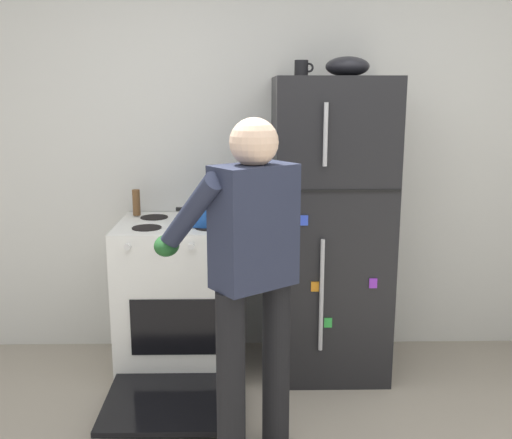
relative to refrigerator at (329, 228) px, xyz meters
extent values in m
cube|color=silver|center=(-0.36, 0.38, 0.46)|extent=(6.00, 0.10, 2.70)
cube|color=black|center=(0.00, 0.00, 0.00)|extent=(0.68, 0.68, 1.78)
cube|color=black|center=(0.00, -0.34, 0.29)|extent=(0.67, 0.01, 0.01)
cylinder|color=#B7B7BC|center=(-0.08, -0.36, -0.30)|extent=(0.02, 0.02, 0.65)
cylinder|color=#B7B7BC|center=(-0.08, -0.36, 0.59)|extent=(0.02, 0.02, 0.33)
cube|color=purple|center=(0.21, -0.35, -0.24)|extent=(0.04, 0.01, 0.06)
cube|color=orange|center=(-0.12, -0.35, -0.26)|extent=(0.04, 0.01, 0.06)
cube|color=green|center=(-0.04, -0.35, -0.47)|extent=(0.04, 0.01, 0.06)
cube|color=blue|center=(-0.19, -0.35, 0.12)|extent=(0.04, 0.01, 0.06)
cube|color=white|center=(-0.90, 0.00, -0.43)|extent=(0.76, 0.64, 0.93)
cube|color=black|center=(-0.90, -0.32, -0.50)|extent=(0.53, 0.01, 0.33)
cylinder|color=black|center=(-1.08, -0.14, 0.04)|extent=(0.17, 0.17, 0.01)
cylinder|color=black|center=(-0.71, -0.14, 0.04)|extent=(0.17, 0.17, 0.01)
cylinder|color=black|center=(-1.08, 0.14, 0.04)|extent=(0.17, 0.17, 0.01)
cylinder|color=black|center=(-0.71, 0.14, 0.04)|extent=(0.17, 0.17, 0.01)
cylinder|color=silver|center=(-1.16, -0.33, -0.02)|extent=(0.04, 0.03, 0.04)
cylinder|color=silver|center=(-0.99, -0.33, -0.02)|extent=(0.04, 0.03, 0.04)
cylinder|color=silver|center=(-0.81, -0.33, -0.02)|extent=(0.04, 0.03, 0.04)
cylinder|color=silver|center=(-0.64, -0.33, -0.02)|extent=(0.04, 0.03, 0.04)
cube|color=black|center=(-0.90, -0.62, -0.81)|extent=(0.72, 0.59, 0.04)
cylinder|color=black|center=(-0.58, -1.06, -0.46)|extent=(0.13, 0.13, 0.86)
cylinder|color=black|center=(-0.37, -0.91, -0.46)|extent=(0.13, 0.13, 0.86)
cube|color=#23283D|center=(-0.47, -0.98, 0.24)|extent=(0.41, 0.37, 0.54)
sphere|color=beige|center=(-0.47, -0.98, 0.60)|extent=(0.21, 0.21, 0.21)
sphere|color=#2B2B2B|center=(-0.47, -0.98, 0.57)|extent=(0.15, 0.15, 0.15)
cylinder|color=#23283D|center=(-0.76, -0.93, 0.28)|extent=(0.36, 0.44, 0.43)
cylinder|color=#23283D|center=(-0.43, -0.69, 0.28)|extent=(0.36, 0.44, 0.43)
ellipsoid|color=#1E5123|center=(-0.88, -0.76, 0.09)|extent=(0.12, 0.18, 0.10)
ellipsoid|color=#1E5123|center=(-0.56, -0.52, 0.09)|extent=(0.12, 0.18, 0.10)
cylinder|color=#19479E|center=(-0.74, -0.05, 0.09)|extent=(0.26, 0.26, 0.10)
cube|color=black|center=(-0.89, -0.05, 0.13)|extent=(0.05, 0.03, 0.02)
cube|color=black|center=(-0.58, -0.05, 0.13)|extent=(0.05, 0.03, 0.02)
cylinder|color=black|center=(-0.18, 0.05, 0.94)|extent=(0.08, 0.08, 0.10)
torus|color=black|center=(-0.14, 0.05, 0.94)|extent=(0.06, 0.01, 0.06)
cylinder|color=brown|center=(-1.20, 0.20, 0.12)|extent=(0.05, 0.05, 0.16)
ellipsoid|color=black|center=(0.08, 0.00, 0.95)|extent=(0.25, 0.25, 0.11)
camera|label=1|loc=(-0.51, -3.50, 0.82)|focal=41.72mm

